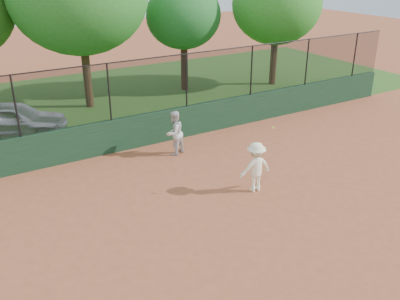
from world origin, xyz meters
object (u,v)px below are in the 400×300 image
parked_car (14,119)px  tree_3 (184,16)px  tree_4 (277,4)px  player_main (256,167)px  player_second (174,133)px

parked_car → tree_3: tree_3 is taller
tree_4 → player_main: bearing=-131.9°
player_main → parked_car: bearing=122.3°
player_second → tree_4: 11.06m
player_second → player_main: bearing=80.2°
parked_car → tree_4: bearing=-58.3°
player_second → player_main: size_ratio=0.76×
tree_3 → tree_4: size_ratio=0.86×
player_main → tree_4: bearing=48.1°
player_main → tree_3: 11.57m
player_main → tree_4: (8.17, 9.10, 3.40)m
parked_car → player_main: size_ratio=1.90×
parked_car → player_second: size_ratio=2.48×
player_main → tree_4: 12.70m
player_second → tree_3: tree_3 is taller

